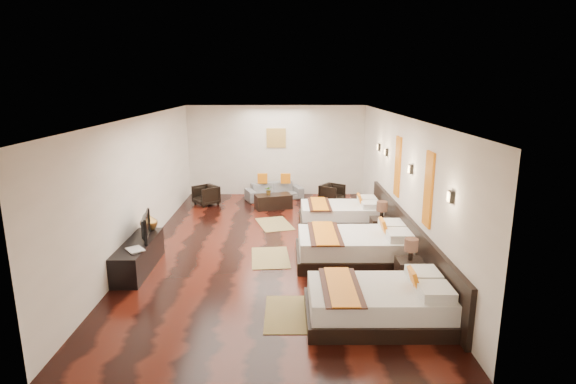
{
  "coord_description": "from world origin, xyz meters",
  "views": [
    {
      "loc": [
        0.29,
        -9.47,
        3.48
      ],
      "look_at": [
        0.35,
        0.44,
        1.1
      ],
      "focal_mm": 28.54,
      "sensor_mm": 36.0,
      "label": 1
    }
  ],
  "objects_px": {
    "tv": "(142,226)",
    "figurine": "(149,221)",
    "armchair_right": "(332,194)",
    "bed_far": "(341,214)",
    "book": "(128,251)",
    "armchair_left": "(206,195)",
    "bed_mid": "(357,247)",
    "tv_console": "(138,256)",
    "nightstand_a": "(410,270)",
    "sofa": "(274,191)",
    "bed_near": "(380,303)",
    "nightstand_b": "(381,226)",
    "table_plant": "(269,190)",
    "coffee_table": "(273,201)"
  },
  "relations": [
    {
      "from": "nightstand_b",
      "to": "tv",
      "type": "distance_m",
      "value": 5.13
    },
    {
      "from": "armchair_left",
      "to": "coffee_table",
      "type": "relative_size",
      "value": 0.63
    },
    {
      "from": "bed_far",
      "to": "nightstand_b",
      "type": "xyz_separation_m",
      "value": [
        0.75,
        -1.2,
        0.05
      ]
    },
    {
      "from": "sofa",
      "to": "tv",
      "type": "bearing_deg",
      "value": -135.31
    },
    {
      "from": "figurine",
      "to": "bed_near",
      "type": "bearing_deg",
      "value": -32.78
    },
    {
      "from": "figurine",
      "to": "sofa",
      "type": "relative_size",
      "value": 0.21
    },
    {
      "from": "tv_console",
      "to": "table_plant",
      "type": "relative_size",
      "value": 7.24
    },
    {
      "from": "sofa",
      "to": "bed_far",
      "type": "bearing_deg",
      "value": -75.88
    },
    {
      "from": "figurine",
      "to": "nightstand_a",
      "type": "bearing_deg",
      "value": -17.23
    },
    {
      "from": "bed_near",
      "to": "bed_mid",
      "type": "bearing_deg",
      "value": 89.95
    },
    {
      "from": "nightstand_a",
      "to": "armchair_right",
      "type": "relative_size",
      "value": 1.43
    },
    {
      "from": "bed_far",
      "to": "tv",
      "type": "distance_m",
      "value": 4.96
    },
    {
      "from": "bed_mid",
      "to": "bed_near",
      "type": "bearing_deg",
      "value": -90.05
    },
    {
      "from": "book",
      "to": "armchair_right",
      "type": "xyz_separation_m",
      "value": [
        4.17,
        5.49,
        -0.29
      ]
    },
    {
      "from": "bed_mid",
      "to": "tv_console",
      "type": "relative_size",
      "value": 1.29
    },
    {
      "from": "bed_mid",
      "to": "tv_console",
      "type": "distance_m",
      "value": 4.22
    },
    {
      "from": "tv_console",
      "to": "table_plant",
      "type": "distance_m",
      "value": 4.96
    },
    {
      "from": "tv",
      "to": "armchair_left",
      "type": "height_order",
      "value": "tv"
    },
    {
      "from": "nightstand_b",
      "to": "book",
      "type": "bearing_deg",
      "value": -156.07
    },
    {
      "from": "book",
      "to": "bed_far",
      "type": "bearing_deg",
      "value": 39.0
    },
    {
      "from": "bed_mid",
      "to": "figurine",
      "type": "bearing_deg",
      "value": 174.69
    },
    {
      "from": "bed_mid",
      "to": "table_plant",
      "type": "bearing_deg",
      "value": 115.18
    },
    {
      "from": "nightstand_b",
      "to": "figurine",
      "type": "bearing_deg",
      "value": -169.65
    },
    {
      "from": "figurine",
      "to": "table_plant",
      "type": "relative_size",
      "value": 1.47
    },
    {
      "from": "tv",
      "to": "armchair_right",
      "type": "xyz_separation_m",
      "value": [
        4.12,
        4.76,
        -0.52
      ]
    },
    {
      "from": "tv_console",
      "to": "bed_near",
      "type": "bearing_deg",
      "value": -24.71
    },
    {
      "from": "tv",
      "to": "book",
      "type": "distance_m",
      "value": 0.76
    },
    {
      "from": "figurine",
      "to": "nightstand_b",
      "type": "bearing_deg",
      "value": 10.35
    },
    {
      "from": "tv",
      "to": "figurine",
      "type": "bearing_deg",
      "value": -6.79
    },
    {
      "from": "bed_far",
      "to": "tv_console",
      "type": "height_order",
      "value": "bed_far"
    },
    {
      "from": "sofa",
      "to": "bed_near",
      "type": "bearing_deg",
      "value": -97.16
    },
    {
      "from": "book",
      "to": "bed_near",
      "type": "bearing_deg",
      "value": -18.59
    },
    {
      "from": "tv",
      "to": "armchair_right",
      "type": "relative_size",
      "value": 1.41
    },
    {
      "from": "armchair_left",
      "to": "bed_mid",
      "type": "bearing_deg",
      "value": -0.27
    },
    {
      "from": "bed_near",
      "to": "tv_console",
      "type": "height_order",
      "value": "bed_near"
    },
    {
      "from": "armchair_right",
      "to": "bed_near",
      "type": "bearing_deg",
      "value": -143.82
    },
    {
      "from": "book",
      "to": "figurine",
      "type": "distance_m",
      "value": 1.3
    },
    {
      "from": "book",
      "to": "table_plant",
      "type": "distance_m",
      "value": 5.42
    },
    {
      "from": "bed_far",
      "to": "armchair_left",
      "type": "relative_size",
      "value": 3.26
    },
    {
      "from": "sofa",
      "to": "armchair_right",
      "type": "relative_size",
      "value": 2.79
    },
    {
      "from": "coffee_table",
      "to": "figurine",
      "type": "bearing_deg",
      "value": -124.26
    },
    {
      "from": "nightstand_a",
      "to": "sofa",
      "type": "height_order",
      "value": "nightstand_a"
    },
    {
      "from": "armchair_left",
      "to": "coffee_table",
      "type": "distance_m",
      "value": 2.01
    },
    {
      "from": "bed_near",
      "to": "bed_mid",
      "type": "distance_m",
      "value": 2.31
    },
    {
      "from": "bed_near",
      "to": "figurine",
      "type": "xyz_separation_m",
      "value": [
        -4.2,
        2.7,
        0.45
      ]
    },
    {
      "from": "bed_near",
      "to": "tv_console",
      "type": "bearing_deg",
      "value": 155.29
    },
    {
      "from": "nightstand_b",
      "to": "book",
      "type": "distance_m",
      "value": 5.42
    },
    {
      "from": "nightstand_a",
      "to": "armchair_left",
      "type": "bearing_deg",
      "value": 129.02
    },
    {
      "from": "sofa",
      "to": "armchair_right",
      "type": "height_order",
      "value": "armchair_right"
    },
    {
      "from": "nightstand_a",
      "to": "armchair_left",
      "type": "xyz_separation_m",
      "value": [
        -4.47,
        5.52,
        -0.02
      ]
    }
  ]
}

